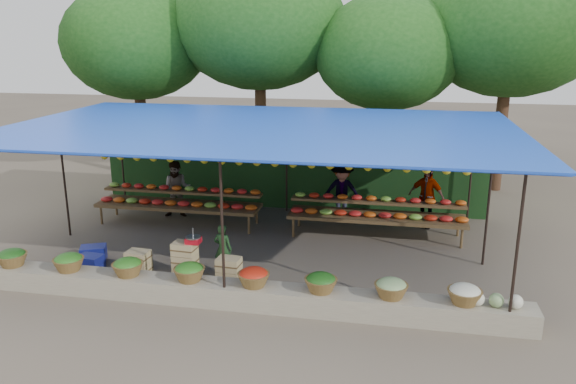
% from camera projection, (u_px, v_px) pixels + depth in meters
% --- Properties ---
extents(ground, '(60.00, 60.00, 0.00)m').
position_uv_depth(ground, '(262.00, 249.00, 12.77)').
color(ground, brown).
rests_on(ground, ground).
extents(stone_curb, '(10.60, 0.55, 0.40)m').
position_uv_depth(stone_curb, '(227.00, 294.00, 10.12)').
color(stone_curb, gray).
rests_on(stone_curb, ground).
extents(stall_canopy, '(10.80, 6.60, 2.82)m').
position_uv_depth(stall_canopy, '(262.00, 132.00, 12.12)').
color(stall_canopy, black).
rests_on(stall_canopy, ground).
extents(produce_baskets, '(8.98, 0.58, 0.34)m').
position_uv_depth(produce_baskets, '(221.00, 275.00, 10.04)').
color(produce_baskets, brown).
rests_on(produce_baskets, stone_curb).
extents(netting_backdrop, '(10.60, 0.06, 2.50)m').
position_uv_depth(netting_backdrop, '(288.00, 165.00, 15.41)').
color(netting_backdrop, '#1D3F16').
rests_on(netting_backdrop, ground).
extents(tree_row, '(16.51, 5.50, 7.12)m').
position_uv_depth(tree_row, '(322.00, 34.00, 17.15)').
color(tree_row, '#3B2215').
rests_on(tree_row, ground).
extents(fruit_table_left, '(4.21, 0.95, 0.93)m').
position_uv_depth(fruit_table_left, '(180.00, 201.00, 14.33)').
color(fruit_table_left, '#4C371E').
rests_on(fruit_table_left, ground).
extents(fruit_table_right, '(4.21, 0.95, 0.93)m').
position_uv_depth(fruit_table_right, '(377.00, 212.00, 13.43)').
color(fruit_table_right, '#4C371E').
rests_on(fruit_table_right, ground).
extents(crate_counter, '(2.37, 0.37, 0.77)m').
position_uv_depth(crate_counter, '(184.00, 264.00, 11.14)').
color(crate_counter, tan).
rests_on(crate_counter, ground).
extents(weighing_scale, '(0.30, 0.30, 0.32)m').
position_uv_depth(weighing_scale, '(193.00, 240.00, 10.96)').
color(weighing_scale, red).
rests_on(weighing_scale, crate_counter).
extents(vendor_seated, '(0.42, 0.31, 1.07)m').
position_uv_depth(vendor_seated, '(223.00, 249.00, 11.31)').
color(vendor_seated, '#1C3D1B').
rests_on(vendor_seated, ground).
extents(customer_left, '(0.85, 0.73, 1.51)m').
position_uv_depth(customer_left, '(177.00, 189.00, 14.82)').
color(customer_left, slate).
rests_on(customer_left, ground).
extents(customer_mid, '(1.05, 0.64, 1.57)m').
position_uv_depth(customer_mid, '(342.00, 192.00, 14.45)').
color(customer_mid, slate).
rests_on(customer_mid, ground).
extents(customer_right, '(1.00, 0.74, 1.58)m').
position_uv_depth(customer_right, '(426.00, 197.00, 14.04)').
color(customer_right, slate).
rests_on(customer_right, ground).
extents(blue_crate_front, '(0.54, 0.42, 0.30)m').
position_uv_depth(blue_crate_front, '(90.00, 262.00, 11.64)').
color(blue_crate_front, navy).
rests_on(blue_crate_front, ground).
extents(blue_crate_back, '(0.63, 0.55, 0.31)m').
position_uv_depth(blue_crate_back, '(93.00, 253.00, 12.10)').
color(blue_crate_back, navy).
rests_on(blue_crate_back, ground).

